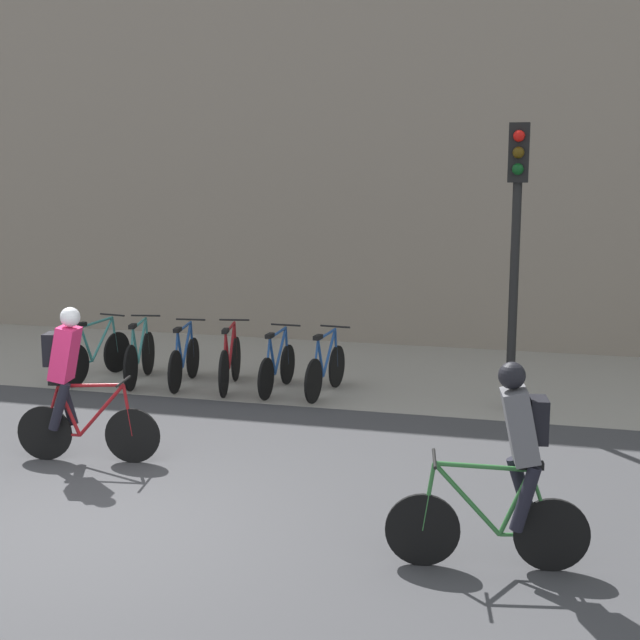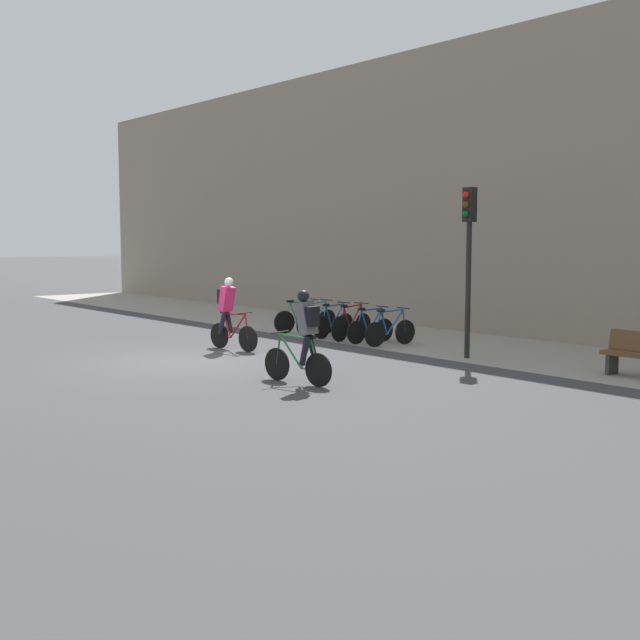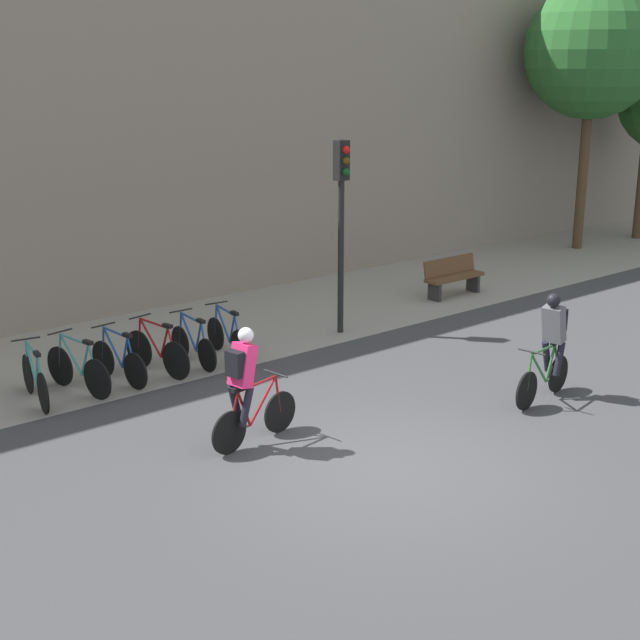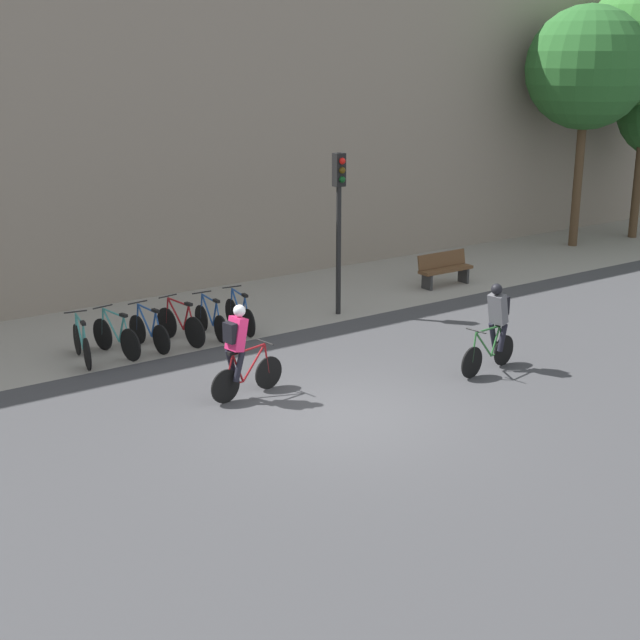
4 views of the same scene
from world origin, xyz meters
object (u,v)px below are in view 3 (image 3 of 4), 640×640
Objects in this scene: cyclist_grey at (551,342)px; parked_bike_5 at (227,337)px; parked_bike_1 at (78,369)px; bench at (453,276)px; parked_bike_2 at (119,361)px; parked_bike_4 at (193,345)px; parked_bike_3 at (157,351)px; cyclist_pink at (246,383)px; traffic_light_pole at (342,202)px; parked_bike_0 at (35,379)px.

cyclist_grey is 1.10× the size of parked_bike_5.
parked_bike_1 is 1.02× the size of bench.
parked_bike_5 reaches higher than bench.
parked_bike_2 is at bearing -0.00° from parked_bike_1.
parked_bike_1 is at bearing 138.93° from cyclist_grey.
parked_bike_5 reaches higher than parked_bike_4.
parked_bike_3 is 0.73m from parked_bike_4.
bench is (3.68, 5.45, -0.48)m from cyclist_grey.
cyclist_pink is at bearing 162.66° from cyclist_grey.
bench is at bearing 24.73° from cyclist_pink.
cyclist_pink is 1.05× the size of parked_bike_1.
parked_bike_5 is (0.73, 0.00, 0.01)m from parked_bike_4.
parked_bike_4 is 0.96× the size of bench.
parked_bike_5 is 6.55m from bench.
parked_bike_2 is 0.41× the size of traffic_light_pole.
cyclist_pink is 1.06× the size of parked_bike_3.
parked_bike_5 is (3.66, 0.00, -0.01)m from parked_bike_0.
cyclist_pink reaches higher than bench.
parked_bike_5 is (2.19, -0.00, -0.00)m from parked_bike_2.
parked_bike_1 reaches higher than parked_bike_4.
parked_bike_3 is at bearing 81.10° from cyclist_pink.
parked_bike_2 is at bearing 178.09° from traffic_light_pole.
parked_bike_0 is (-1.64, 3.51, -0.55)m from cyclist_pink.
parked_bike_2 is at bearing -179.99° from parked_bike_3.
cyclist_grey is at bearing -60.45° from parked_bike_5.
cyclist_pink is 1.07× the size of bench.
parked_bike_3 is 1.06× the size of parked_bike_4.
parked_bike_2 is (-5.04, 5.03, -0.56)m from cyclist_grey.
cyclist_grey is (4.86, -1.52, -0.00)m from cyclist_pink.
parked_bike_5 is (1.46, -0.00, -0.02)m from parked_bike_3.
cyclist_grey is at bearing -37.71° from parked_bike_0.
parked_bike_3 reaches higher than bench.
parked_bike_1 is 2.19m from parked_bike_4.
cyclist_pink is 5.95m from traffic_light_pole.
cyclist_grey reaches higher than parked_bike_4.
parked_bike_4 is at bearing -176.69° from bench.
parked_bike_1 is 9.46m from bench.
parked_bike_1 is (0.73, 0.00, 0.01)m from parked_bike_0.
parked_bike_5 is at bearing -0.01° from parked_bike_1.
cyclist_pink is 5.09m from cyclist_grey.
parked_bike_0 is 2.20m from parked_bike_3.
traffic_light_pole is (-0.24, 4.87, 1.69)m from cyclist_grey.
traffic_light_pole is (4.62, 3.35, 1.69)m from cyclist_pink.
parked_bike_0 is 1.05× the size of parked_bike_5.
parked_bike_3 is at bearing 177.74° from traffic_light_pole.
cyclist_pink is 1.05× the size of parked_bike_0.
parked_bike_3 is at bearing 0.01° from parked_bike_2.
parked_bike_2 reaches higher than parked_bike_5.
cyclist_pink reaches higher than parked_bike_5.
parked_bike_2 is at bearing 179.99° from parked_bike_5.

